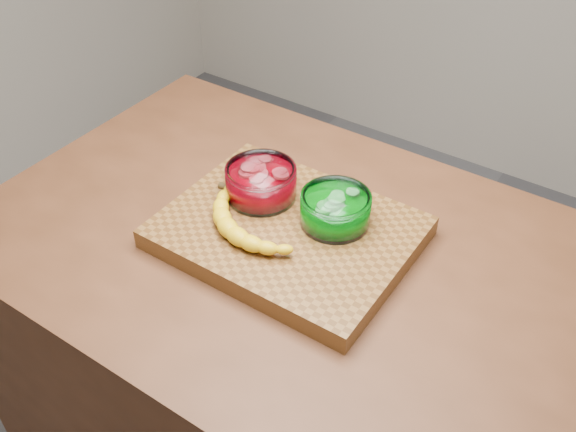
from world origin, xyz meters
The scene contains 5 objects.
counter centered at (0.00, 0.00, 0.45)m, with size 1.20×0.80×0.90m, color #502B18.
cutting_board centered at (0.00, 0.00, 0.92)m, with size 0.45×0.35×0.04m, color brown.
bowl_red centered at (-0.09, 0.04, 0.97)m, with size 0.14×0.14×0.06m.
bowl_green centered at (0.07, 0.05, 0.97)m, with size 0.13×0.13×0.06m.
banana centered at (-0.05, -0.04, 0.96)m, with size 0.24×0.16×0.04m, color gold, non-canonical shape.
Camera 1 is at (0.50, -0.75, 1.71)m, focal length 40.00 mm.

